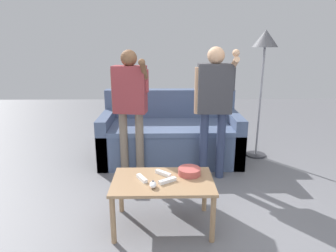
{
  "coord_description": "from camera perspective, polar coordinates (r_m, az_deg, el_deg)",
  "views": [
    {
      "loc": [
        -0.22,
        -2.34,
        1.56
      ],
      "look_at": [
        -0.16,
        0.44,
        0.78
      ],
      "focal_mm": 31.64,
      "sensor_mm": 36.0,
      "label": 1
    }
  ],
  "objects": [
    {
      "name": "coffee_table",
      "position": [
        2.58,
        -0.99,
        -11.57
      ],
      "size": [
        0.86,
        0.53,
        0.44
      ],
      "color": "#997551",
      "rests_on": "ground"
    },
    {
      "name": "floor_lamp",
      "position": [
        4.17,
        18.13,
        13.98
      ],
      "size": [
        0.33,
        0.33,
        1.72
      ],
      "color": "#2D2D33",
      "rests_on": "ground"
    },
    {
      "name": "game_remote_nunchuk",
      "position": [
        2.43,
        -2.91,
        -11.22
      ],
      "size": [
        0.06,
        0.09,
        0.05
      ],
      "color": "white",
      "rests_on": "coffee_table"
    },
    {
      "name": "game_remote_wand_far",
      "position": [
        2.64,
        -0.95,
        -9.08
      ],
      "size": [
        0.14,
        0.13,
        0.03
      ],
      "color": "white",
      "rests_on": "coffee_table"
    },
    {
      "name": "player_right",
      "position": [
        3.36,
        8.9,
        5.27
      ],
      "size": [
        0.45,
        0.29,
        1.52
      ],
      "color": "#2D3856",
      "rests_on": "ground"
    },
    {
      "name": "game_remote_wand_near",
      "position": [
        2.56,
        -5.06,
        -10.0
      ],
      "size": [
        0.1,
        0.15,
        0.03
      ],
      "color": "white",
      "rests_on": "coffee_table"
    },
    {
      "name": "player_left",
      "position": [
        3.43,
        -7.29,
        5.17
      ],
      "size": [
        0.43,
        0.38,
        1.49
      ],
      "color": "#756656",
      "rests_on": "ground"
    },
    {
      "name": "snack_bowl",
      "position": [
        2.64,
        4.14,
        -8.72
      ],
      "size": [
        0.2,
        0.2,
        0.06
      ],
      "primitive_type": "cylinder",
      "color": "#B24C47",
      "rests_on": "coffee_table"
    },
    {
      "name": "game_remote_wand_spare",
      "position": [
        2.51,
        -0.12,
        -10.48
      ],
      "size": [
        0.16,
        0.12,
        0.03
      ],
      "color": "white",
      "rests_on": "coffee_table"
    },
    {
      "name": "couch",
      "position": [
        4.07,
        0.45,
        -1.96
      ],
      "size": [
        1.84,
        0.92,
        0.92
      ],
      "color": "#475675",
      "rests_on": "ground"
    },
    {
      "name": "ground_plane",
      "position": [
        2.82,
        3.69,
        -17.85
      ],
      "size": [
        12.0,
        12.0,
        0.0
      ],
      "primitive_type": "plane",
      "color": "slate"
    }
  ]
}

